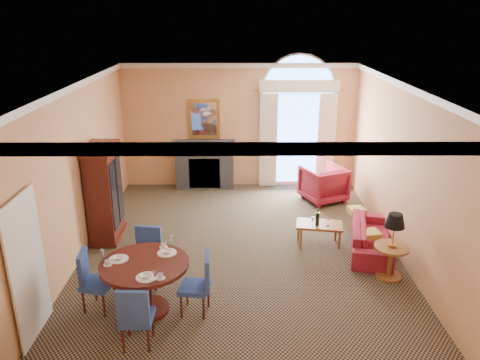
{
  "coord_description": "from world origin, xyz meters",
  "views": [
    {
      "loc": [
        -0.06,
        -8.07,
        4.39
      ],
      "look_at": [
        0.0,
        0.5,
        1.3
      ],
      "focal_mm": 35.0,
      "sensor_mm": 36.0,
      "label": 1
    }
  ],
  "objects_px": {
    "sofa": "(371,237)",
    "coffee_table": "(319,225)",
    "armchair": "(323,184)",
    "armoire": "(104,194)",
    "dining_table": "(145,276)",
    "side_table": "(393,239)"
  },
  "relations": [
    {
      "from": "armchair",
      "to": "side_table",
      "type": "height_order",
      "value": "side_table"
    },
    {
      "from": "sofa",
      "to": "armchair",
      "type": "xyz_separation_m",
      "value": [
        -0.5,
        2.54,
        0.16
      ]
    },
    {
      "from": "sofa",
      "to": "dining_table",
      "type": "bearing_deg",
      "value": 129.38
    },
    {
      "from": "dining_table",
      "to": "armoire",
      "type": "bearing_deg",
      "value": 116.46
    },
    {
      "from": "dining_table",
      "to": "armchair",
      "type": "bearing_deg",
      "value": 52.14
    },
    {
      "from": "coffee_table",
      "to": "side_table",
      "type": "distance_m",
      "value": 1.63
    },
    {
      "from": "armchair",
      "to": "coffee_table",
      "type": "bearing_deg",
      "value": 53.79
    },
    {
      "from": "dining_table",
      "to": "side_table",
      "type": "height_order",
      "value": "side_table"
    },
    {
      "from": "coffee_table",
      "to": "side_table",
      "type": "xyz_separation_m",
      "value": [
        1.04,
        -1.21,
        0.32
      ]
    },
    {
      "from": "sofa",
      "to": "armchair",
      "type": "bearing_deg",
      "value": 24.33
    },
    {
      "from": "sofa",
      "to": "coffee_table",
      "type": "distance_m",
      "value": 1.02
    },
    {
      "from": "dining_table",
      "to": "sofa",
      "type": "bearing_deg",
      "value": 26.17
    },
    {
      "from": "armoire",
      "to": "sofa",
      "type": "distance_m",
      "value": 5.34
    },
    {
      "from": "sofa",
      "to": "coffee_table",
      "type": "height_order",
      "value": "coffee_table"
    },
    {
      "from": "dining_table",
      "to": "armchair",
      "type": "relative_size",
      "value": 1.41
    },
    {
      "from": "armchair",
      "to": "coffee_table",
      "type": "distance_m",
      "value": 2.39
    },
    {
      "from": "sofa",
      "to": "armoire",
      "type": "bearing_deg",
      "value": 96.97
    },
    {
      "from": "armoire",
      "to": "coffee_table",
      "type": "xyz_separation_m",
      "value": [
        4.28,
        -0.37,
        -0.52
      ]
    },
    {
      "from": "sofa",
      "to": "coffee_table",
      "type": "relative_size",
      "value": 1.94
    },
    {
      "from": "sofa",
      "to": "coffee_table",
      "type": "bearing_deg",
      "value": 91.54
    },
    {
      "from": "armoire",
      "to": "armchair",
      "type": "relative_size",
      "value": 2.06
    },
    {
      "from": "armchair",
      "to": "coffee_table",
      "type": "relative_size",
      "value": 0.99
    }
  ]
}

